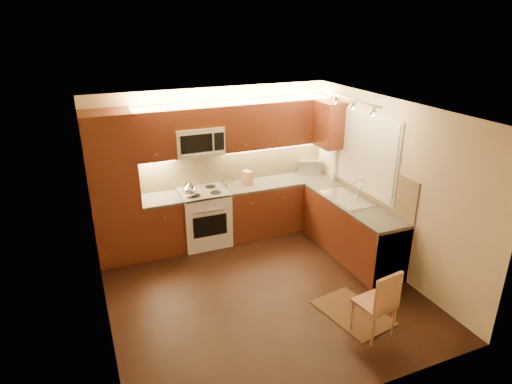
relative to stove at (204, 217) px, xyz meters
name	(u,v)px	position (x,y,z in m)	size (l,w,h in m)	color
floor	(261,291)	(0.30, -1.68, -0.46)	(4.00, 4.00, 0.01)	black
ceiling	(262,111)	(0.30, -1.68, 2.04)	(4.00, 4.00, 0.01)	beige
wall_back	(214,164)	(0.30, 0.32, 0.79)	(4.00, 0.01, 2.50)	beige
wall_front	(352,293)	(0.30, -3.67, 0.79)	(4.00, 0.01, 2.50)	beige
wall_left	(97,237)	(-1.70, -1.68, 0.79)	(0.01, 4.00, 2.50)	beige
wall_right	(389,187)	(2.30, -1.68, 0.79)	(0.01, 4.00, 2.50)	beige
pantry	(114,189)	(-1.35, 0.02, 0.69)	(0.70, 0.60, 2.30)	#4E1C10
base_cab_back_left	(162,225)	(-0.69, 0.02, -0.03)	(0.62, 0.60, 0.86)	#4E1C10
counter_back_left	(160,199)	(-0.69, 0.02, 0.42)	(0.62, 0.60, 0.04)	#33302E
base_cab_back_right	(277,206)	(1.34, 0.02, -0.03)	(1.92, 0.60, 0.86)	#4E1C10
counter_back_right	(278,182)	(1.34, 0.02, 0.42)	(1.92, 0.60, 0.04)	#33302E
base_cab_right	(351,230)	(2.00, -1.28, -0.03)	(0.60, 2.00, 0.86)	#4E1C10
counter_right	(353,203)	(2.00, -1.28, 0.42)	(0.60, 2.00, 0.04)	#33302E
dishwasher	(379,250)	(2.00, -1.98, -0.03)	(0.58, 0.60, 0.84)	silver
backsplash_back	(234,164)	(0.65, 0.31, 0.74)	(3.30, 0.02, 0.60)	tan
backsplash_right	(371,181)	(2.29, -1.28, 0.74)	(0.02, 2.00, 0.60)	tan
upper_cab_back_left	(153,135)	(-0.69, 0.15, 1.42)	(0.62, 0.35, 0.75)	#4E1C10
upper_cab_back_right	(276,123)	(1.34, 0.15, 1.42)	(1.92, 0.35, 0.75)	#4E1C10
upper_cab_bridge	(197,117)	(0.00, 0.15, 1.63)	(0.76, 0.35, 0.31)	#4E1C10
upper_cab_right_corner	(330,124)	(2.12, -0.28, 1.42)	(0.35, 0.50, 0.75)	#4E1C10
stove	(204,217)	(0.00, 0.00, 0.00)	(0.76, 0.65, 0.92)	silver
microwave	(198,141)	(0.00, 0.14, 1.26)	(0.76, 0.38, 0.44)	silver
window_frame	(367,153)	(2.29, -1.12, 1.14)	(0.03, 1.44, 1.24)	silver
window_blinds	(366,153)	(2.27, -1.12, 1.14)	(0.02, 1.36, 1.16)	silver
sink	(348,194)	(2.00, -1.12, 0.52)	(0.52, 0.86, 0.15)	silver
faucet	(359,188)	(2.18, -1.12, 0.59)	(0.20, 0.04, 0.30)	silver
track_light_bar	(354,100)	(1.85, -1.27, 2.00)	(0.04, 1.20, 0.03)	silver
kettle	(190,189)	(-0.25, -0.14, 0.59)	(0.22, 0.22, 0.25)	silver
toaster_oven	(309,166)	(2.04, 0.20, 0.57)	(0.42, 0.31, 0.25)	silver
knife_block	(247,178)	(0.79, 0.06, 0.56)	(0.11, 0.17, 0.24)	#A6724B
spice_jar_a	(235,179)	(0.64, 0.26, 0.49)	(0.04, 0.04, 0.10)	silver
spice_jar_b	(226,183)	(0.44, 0.13, 0.49)	(0.05, 0.05, 0.10)	olive
spice_jar_c	(231,181)	(0.54, 0.17, 0.49)	(0.05, 0.05, 0.10)	silver
spice_jar_d	(248,180)	(0.84, 0.13, 0.49)	(0.04, 0.04, 0.10)	#AF9334
soap_bottle	(334,175)	(2.24, -0.34, 0.53)	(0.08, 0.09, 0.19)	#BBBCC0
rug	(353,313)	(1.18, -2.58, -0.45)	(0.64, 0.95, 0.01)	black
dining_chair	(375,301)	(1.17, -2.97, -0.02)	(0.39, 0.39, 0.88)	#A6724B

